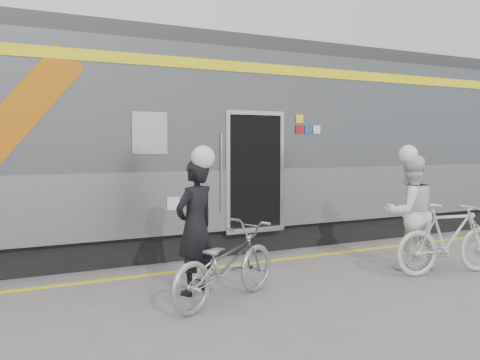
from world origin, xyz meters
TOP-DOWN VIEW (x-y plane):
  - ground at (0.00, 0.00)m, footprint 90.00×90.00m
  - train at (-1.25, 4.19)m, footprint 24.00×3.17m
  - safety_strip at (0.00, 2.15)m, footprint 24.00×0.12m
  - man at (-0.96, 0.91)m, footprint 0.81×0.69m
  - bicycle_left at (-0.76, 0.36)m, footprint 2.06×1.44m
  - woman at (2.72, 0.63)m, footprint 1.03×0.86m
  - bicycle_right at (3.02, 0.08)m, footprint 1.96×0.87m
  - helmet_man at (-0.96, 0.91)m, footprint 0.32×0.32m
  - helmet_woman at (2.72, 0.63)m, footprint 0.30×0.30m

SIDE VIEW (x-z plane):
  - ground at x=0.00m, z-range 0.00..0.00m
  - safety_strip at x=0.00m, z-range 0.00..0.01m
  - bicycle_left at x=-0.76m, z-range 0.00..1.03m
  - bicycle_right at x=3.02m, z-range 0.00..1.14m
  - man at x=-0.96m, z-range 0.00..1.87m
  - woman at x=2.72m, z-range 0.00..1.88m
  - helmet_man at x=-0.96m, z-range 1.87..2.19m
  - helmet_woman at x=2.72m, z-range 1.88..2.18m
  - train at x=-1.25m, z-range 0.00..4.10m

